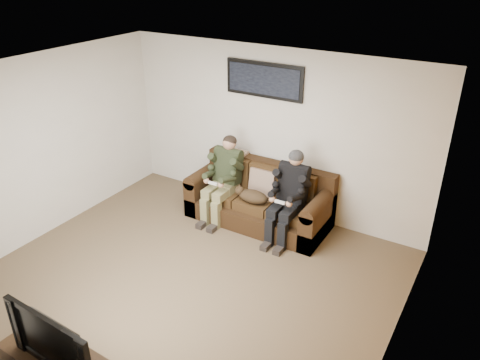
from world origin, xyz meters
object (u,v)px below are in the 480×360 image
Objects in this scene: person_right at (290,191)px; television at (60,337)px; person_left at (224,174)px; framed_poster at (264,80)px; cat at (252,196)px; sofa at (261,200)px.

person_right is 1.24× the size of television.
person_left is 1.53m from framed_poster.
person_right is 1.04× the size of framed_poster.
person_left is 1.96× the size of cat.
sofa is at bearing 92.43° from television.
framed_poster is (-0.20, 0.39, 1.77)m from sofa.
framed_poster is at bearing 143.05° from person_right.
person_right reaches higher than person_left.
television is (0.23, -4.17, -1.34)m from framed_poster.
framed_poster is at bearing 106.33° from cat.
cat is 0.53× the size of framed_poster.
cat is 3.51m from television.
sofa is 1.67× the size of person_right.
sofa is 2.07× the size of television.
person_right is 1.67m from framed_poster.
person_left reaches higher than television.
sofa is 1.82m from framed_poster.
television is (0.04, -3.51, 0.22)m from cat.
framed_poster is (0.36, 0.57, 1.38)m from person_left.
television reaches higher than cat.
television is (-0.52, -3.60, 0.03)m from person_right.
cat is 1.71m from framed_poster.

